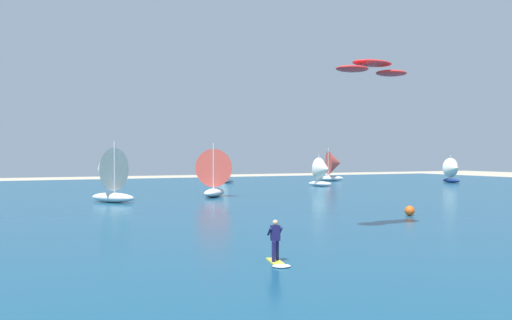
{
  "coord_description": "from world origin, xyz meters",
  "views": [
    {
      "loc": [
        -9.81,
        -4.23,
        4.29
      ],
      "look_at": [
        -0.04,
        16.57,
        4.11
      ],
      "focal_mm": 37.77,
      "sensor_mm": 36.0,
      "label": 1
    }
  ],
  "objects_px": {
    "sailboat_mid_right": "(227,170)",
    "sailboat_center_horizon": "(216,172)",
    "sailboat_mid_left": "(334,166)",
    "marker_buoy": "(410,211)",
    "sailboat_far_right": "(454,170)",
    "sailboat_outermost": "(107,174)",
    "sailboat_leading": "(323,172)",
    "kite": "(372,68)",
    "kitesurfer": "(277,248)"
  },
  "relations": [
    {
      "from": "sailboat_center_horizon",
      "to": "sailboat_mid_left",
      "type": "bearing_deg",
      "value": 38.15
    },
    {
      "from": "sailboat_center_horizon",
      "to": "marker_buoy",
      "type": "height_order",
      "value": "sailboat_center_horizon"
    },
    {
      "from": "sailboat_outermost",
      "to": "kite",
      "type": "bearing_deg",
      "value": -68.47
    },
    {
      "from": "sailboat_mid_right",
      "to": "sailboat_far_right",
      "type": "xyz_separation_m",
      "value": [
        32.0,
        -14.52,
        -0.02
      ]
    },
    {
      "from": "kite",
      "to": "sailboat_mid_right",
      "type": "bearing_deg",
      "value": 76.52
    },
    {
      "from": "sailboat_leading",
      "to": "kitesurfer",
      "type": "bearing_deg",
      "value": -124.22
    },
    {
      "from": "sailboat_outermost",
      "to": "sailboat_leading",
      "type": "distance_m",
      "value": 33.59
    },
    {
      "from": "sailboat_center_horizon",
      "to": "sailboat_far_right",
      "type": "bearing_deg",
      "value": 13.56
    },
    {
      "from": "sailboat_mid_right",
      "to": "sailboat_center_horizon",
      "type": "distance_m",
      "value": 27.39
    },
    {
      "from": "sailboat_mid_left",
      "to": "sailboat_mid_right",
      "type": "bearing_deg",
      "value": 175.06
    },
    {
      "from": "sailboat_mid_left",
      "to": "sailboat_far_right",
      "type": "distance_m",
      "value": 18.72
    },
    {
      "from": "sailboat_mid_right",
      "to": "sailboat_mid_left",
      "type": "bearing_deg",
      "value": -4.94
    },
    {
      "from": "sailboat_mid_right",
      "to": "marker_buoy",
      "type": "xyz_separation_m",
      "value": [
        -5.4,
        -47.42,
        -1.65
      ]
    },
    {
      "from": "kite",
      "to": "sailboat_leading",
      "type": "bearing_deg",
      "value": 61.26
    },
    {
      "from": "kitesurfer",
      "to": "sailboat_center_horizon",
      "type": "distance_m",
      "value": 34.85
    },
    {
      "from": "sailboat_far_right",
      "to": "sailboat_leading",
      "type": "bearing_deg",
      "value": 179.51
    },
    {
      "from": "sailboat_outermost",
      "to": "sailboat_center_horizon",
      "type": "height_order",
      "value": "sailboat_outermost"
    },
    {
      "from": "sailboat_far_right",
      "to": "sailboat_mid_right",
      "type": "bearing_deg",
      "value": 155.59
    },
    {
      "from": "marker_buoy",
      "to": "sailboat_center_horizon",
      "type": "bearing_deg",
      "value": 104.66
    },
    {
      "from": "sailboat_outermost",
      "to": "kitesurfer",
      "type": "bearing_deg",
      "value": -87.83
    },
    {
      "from": "sailboat_mid_right",
      "to": "kite",
      "type": "bearing_deg",
      "value": -103.48
    },
    {
      "from": "kitesurfer",
      "to": "sailboat_leading",
      "type": "height_order",
      "value": "sailboat_leading"
    },
    {
      "from": "kite",
      "to": "kitesurfer",
      "type": "bearing_deg",
      "value": -147.63
    },
    {
      "from": "sailboat_mid_left",
      "to": "marker_buoy",
      "type": "xyz_separation_m",
      "value": [
        -23.87,
        -45.83,
        -2.21
      ]
    },
    {
      "from": "sailboat_mid_left",
      "to": "sailboat_far_right",
      "type": "bearing_deg",
      "value": -43.7
    },
    {
      "from": "sailboat_mid_right",
      "to": "sailboat_center_horizon",
      "type": "xyz_separation_m",
      "value": [
        -11.28,
        -24.96,
        0.52
      ]
    },
    {
      "from": "marker_buoy",
      "to": "kitesurfer",
      "type": "bearing_deg",
      "value": -146.07
    },
    {
      "from": "sailboat_mid_right",
      "to": "sailboat_outermost",
      "type": "distance_m",
      "value": 35.37
    },
    {
      "from": "kitesurfer",
      "to": "sailboat_mid_left",
      "type": "distance_m",
      "value": 69.33
    },
    {
      "from": "sailboat_mid_right",
      "to": "marker_buoy",
      "type": "distance_m",
      "value": 47.76
    },
    {
      "from": "sailboat_outermost",
      "to": "sailboat_far_right",
      "type": "distance_m",
      "value": 56.09
    },
    {
      "from": "kitesurfer",
      "to": "sailboat_mid_right",
      "type": "height_order",
      "value": "sailboat_mid_right"
    },
    {
      "from": "kitesurfer",
      "to": "marker_buoy",
      "type": "relative_size",
      "value": 2.9
    },
    {
      "from": "kitesurfer",
      "to": "sailboat_leading",
      "type": "distance_m",
      "value": 53.12
    },
    {
      "from": "kitesurfer",
      "to": "kite",
      "type": "height_order",
      "value": "kite"
    },
    {
      "from": "sailboat_mid_left",
      "to": "sailboat_leading",
      "type": "distance_m",
      "value": 16.24
    },
    {
      "from": "sailboat_mid_left",
      "to": "sailboat_leading",
      "type": "height_order",
      "value": "sailboat_mid_left"
    },
    {
      "from": "sailboat_center_horizon",
      "to": "sailboat_leading",
      "type": "relative_size",
      "value": 1.24
    },
    {
      "from": "sailboat_outermost",
      "to": "sailboat_center_horizon",
      "type": "relative_size",
      "value": 1.01
    },
    {
      "from": "sailboat_outermost",
      "to": "sailboat_leading",
      "type": "xyz_separation_m",
      "value": [
        31.03,
        12.84,
        -0.49
      ]
    },
    {
      "from": "sailboat_mid_left",
      "to": "marker_buoy",
      "type": "distance_m",
      "value": 51.72
    },
    {
      "from": "sailboat_mid_left",
      "to": "sailboat_leading",
      "type": "relative_size",
      "value": 1.26
    },
    {
      "from": "sailboat_mid_left",
      "to": "sailboat_center_horizon",
      "type": "distance_m",
      "value": 37.82
    },
    {
      "from": "kite",
      "to": "sailboat_outermost",
      "type": "xyz_separation_m",
      "value": [
        -10.04,
        25.45,
        -6.53
      ]
    },
    {
      "from": "kite",
      "to": "marker_buoy",
      "type": "bearing_deg",
      "value": 35.76
    },
    {
      "from": "kitesurfer",
      "to": "kite",
      "type": "relative_size",
      "value": 0.41
    },
    {
      "from": "sailboat_mid_right",
      "to": "sailboat_mid_left",
      "type": "relative_size",
      "value": 0.78
    },
    {
      "from": "kite",
      "to": "marker_buoy",
      "type": "relative_size",
      "value": 7.11
    },
    {
      "from": "sailboat_far_right",
      "to": "sailboat_mid_left",
      "type": "bearing_deg",
      "value": 136.3
    },
    {
      "from": "kite",
      "to": "sailboat_mid_left",
      "type": "xyz_separation_m",
      "value": [
        31.08,
        51.02,
        -6.5
      ]
    }
  ]
}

